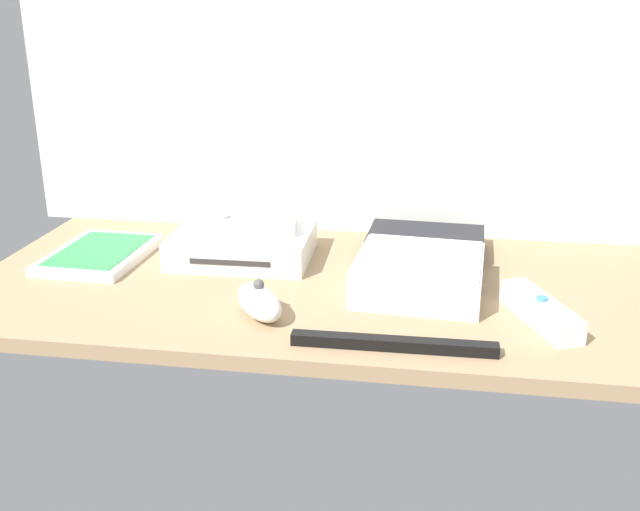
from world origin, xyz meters
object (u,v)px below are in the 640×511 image
(mini_computer, at_px, (419,274))
(remote_nunchuk, at_px, (259,302))
(game_console, at_px, (243,245))
(network_router, at_px, (426,243))
(remote_wand, at_px, (540,311))
(remote_classic_pad, at_px, (250,224))
(sensor_bar, at_px, (393,344))
(game_case, at_px, (100,254))

(mini_computer, bearing_deg, remote_nunchuk, -150.01)
(game_console, bearing_deg, network_router, 12.84)
(game_console, xyz_separation_m, remote_nunchuk, (0.08, -0.21, -0.00))
(remote_wand, relative_size, remote_classic_pad, 0.98)
(remote_nunchuk, xyz_separation_m, sensor_bar, (0.18, -0.06, -0.01))
(remote_classic_pad, relative_size, sensor_bar, 0.64)
(sensor_bar, bearing_deg, game_case, 152.54)
(game_case, xyz_separation_m, remote_nunchuk, (0.30, -0.17, 0.01))
(remote_nunchuk, height_order, remote_classic_pad, remote_classic_pad)
(mini_computer, distance_m, network_router, 0.16)
(remote_wand, height_order, remote_nunchuk, remote_nunchuk)
(game_console, xyz_separation_m, game_case, (-0.22, -0.04, -0.01))
(network_router, bearing_deg, remote_nunchuk, -123.52)
(mini_computer, bearing_deg, remote_classic_pad, 158.79)
(remote_classic_pad, bearing_deg, game_console, -144.30)
(mini_computer, bearing_deg, remote_wand, -25.85)
(game_console, relative_size, game_case, 1.10)
(game_case, relative_size, remote_wand, 1.29)
(remote_wand, xyz_separation_m, remote_classic_pad, (-0.42, 0.18, 0.04))
(game_console, xyz_separation_m, remote_classic_pad, (0.01, 0.01, 0.03))
(mini_computer, distance_m, remote_wand, 0.17)
(remote_nunchuk, distance_m, sensor_bar, 0.19)
(remote_classic_pad, xyz_separation_m, sensor_bar, (0.24, -0.28, -0.05))
(game_case, bearing_deg, sensor_bar, -24.82)
(game_console, bearing_deg, remote_classic_pad, 42.18)
(network_router, distance_m, remote_classic_pad, 0.28)
(mini_computer, height_order, sensor_bar, mini_computer)
(network_router, relative_size, sensor_bar, 0.77)
(remote_wand, bearing_deg, sensor_bar, -172.43)
(network_router, height_order, remote_nunchuk, remote_nunchuk)
(game_console, height_order, network_router, game_console)
(game_console, distance_m, remote_classic_pad, 0.03)
(game_console, xyz_separation_m, sensor_bar, (0.25, -0.27, -0.01))
(game_case, bearing_deg, network_router, 13.84)
(game_console, relative_size, network_router, 1.15)
(network_router, height_order, remote_wand, same)
(network_router, distance_m, remote_nunchuk, 0.34)
(game_console, bearing_deg, remote_nunchuk, -71.03)
(game_case, height_order, remote_nunchuk, remote_nunchuk)
(remote_wand, relative_size, remote_nunchuk, 1.41)
(game_case, bearing_deg, mini_computer, -4.83)
(mini_computer, relative_size, remote_nunchuk, 1.70)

